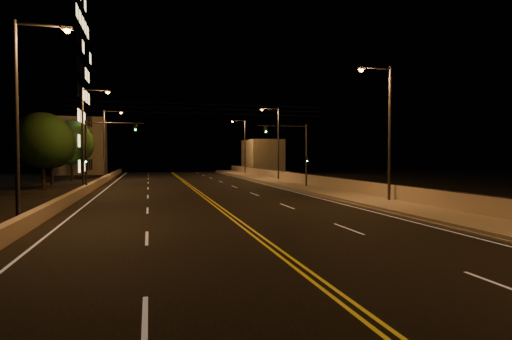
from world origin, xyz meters
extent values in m
plane|color=black|center=(0.00, 0.00, 0.00)|extent=(160.00, 160.00, 0.00)
cube|color=black|center=(0.00, 20.00, 0.01)|extent=(18.00, 120.00, 0.02)
cube|color=gray|center=(10.80, 20.00, 0.15)|extent=(3.60, 120.00, 0.30)
cube|color=gray|center=(8.93, 20.00, 0.07)|extent=(0.14, 120.00, 0.15)
cube|color=#A59789|center=(12.45, 20.00, 0.80)|extent=(0.30, 120.00, 1.00)
cube|color=#A59789|center=(-9.80, 20.00, 0.37)|extent=(0.45, 120.00, 0.75)
cube|color=gray|center=(16.50, 70.89, 3.15)|extent=(6.00, 10.00, 6.30)
cube|color=gray|center=(-16.00, 73.88, 4.99)|extent=(8.00, 8.00, 9.98)
cylinder|color=black|center=(12.45, 20.00, 1.33)|extent=(0.06, 120.00, 0.06)
cube|color=silver|center=(-8.60, 20.00, 0.02)|extent=(0.12, 116.00, 0.00)
cube|color=silver|center=(8.60, 20.00, 0.02)|extent=(0.12, 116.00, 0.00)
cube|color=gold|center=(-0.15, 20.00, 0.02)|extent=(0.12, 116.00, 0.00)
cube|color=gold|center=(0.15, 20.00, 0.02)|extent=(0.12, 116.00, 0.00)
cube|color=silver|center=(-4.50, 1.50, 0.02)|extent=(0.12, 3.00, 0.00)
cube|color=silver|center=(-4.50, 10.50, 0.02)|extent=(0.12, 3.00, 0.00)
cube|color=silver|center=(-4.50, 19.50, 0.02)|extent=(0.12, 3.00, 0.00)
cube|color=silver|center=(-4.50, 28.50, 0.02)|extent=(0.12, 3.00, 0.00)
cube|color=silver|center=(-4.50, 37.50, 0.02)|extent=(0.12, 3.00, 0.00)
cube|color=silver|center=(-4.50, 46.50, 0.02)|extent=(0.12, 3.00, 0.00)
cube|color=silver|center=(-4.50, 55.50, 0.02)|extent=(0.12, 3.00, 0.00)
cube|color=silver|center=(-4.50, 64.50, 0.02)|extent=(0.12, 3.00, 0.00)
cube|color=silver|center=(-4.50, 73.50, 0.02)|extent=(0.12, 3.00, 0.00)
cube|color=silver|center=(4.50, 1.50, 0.02)|extent=(0.12, 3.00, 0.00)
cube|color=silver|center=(4.50, 10.50, 0.02)|extent=(0.12, 3.00, 0.00)
cube|color=silver|center=(4.50, 19.50, 0.02)|extent=(0.12, 3.00, 0.00)
cube|color=silver|center=(4.50, 28.50, 0.02)|extent=(0.12, 3.00, 0.00)
cube|color=silver|center=(4.50, 37.50, 0.02)|extent=(0.12, 3.00, 0.00)
cube|color=silver|center=(4.50, 46.50, 0.02)|extent=(0.12, 3.00, 0.00)
cube|color=silver|center=(4.50, 55.50, 0.02)|extent=(0.12, 3.00, 0.00)
cube|color=silver|center=(4.50, 64.50, 0.02)|extent=(0.12, 3.00, 0.00)
cube|color=silver|center=(4.50, 73.50, 0.02)|extent=(0.12, 3.00, 0.00)
cylinder|color=#2D2D33|center=(11.80, 19.01, 4.75)|extent=(0.20, 0.20, 9.49)
cylinder|color=#2D2D33|center=(10.70, 19.01, 9.34)|extent=(2.20, 0.12, 0.12)
cube|color=#2D2D33|center=(9.60, 19.01, 9.27)|extent=(0.50, 0.25, 0.14)
sphere|color=#FF9E2D|center=(9.60, 19.01, 9.17)|extent=(0.28, 0.28, 0.28)
cylinder|color=#2D2D33|center=(11.80, 45.18, 4.75)|extent=(0.20, 0.20, 9.49)
cylinder|color=#2D2D33|center=(10.70, 45.18, 9.34)|extent=(2.20, 0.12, 0.12)
cube|color=#2D2D33|center=(9.60, 45.18, 9.27)|extent=(0.50, 0.25, 0.14)
sphere|color=#FF9E2D|center=(9.60, 45.18, 9.17)|extent=(0.28, 0.28, 0.28)
cylinder|color=#2D2D33|center=(11.80, 64.88, 4.75)|extent=(0.20, 0.20, 9.49)
cylinder|color=#2D2D33|center=(10.70, 64.88, 9.34)|extent=(2.20, 0.12, 0.12)
cube|color=#2D2D33|center=(9.60, 64.88, 9.27)|extent=(0.50, 0.25, 0.14)
sphere|color=#FF9E2D|center=(9.60, 64.88, 9.17)|extent=(0.28, 0.28, 0.28)
cylinder|color=#2D2D33|center=(-10.20, 14.00, 4.75)|extent=(0.20, 0.20, 9.49)
cylinder|color=#2D2D33|center=(-9.10, 14.00, 9.34)|extent=(2.20, 0.12, 0.12)
cube|color=#2D2D33|center=(-8.00, 14.00, 9.27)|extent=(0.50, 0.25, 0.14)
sphere|color=#FF9E2D|center=(-8.00, 14.00, 9.17)|extent=(0.28, 0.28, 0.28)
cylinder|color=#2D2D33|center=(-10.20, 34.08, 4.75)|extent=(0.20, 0.20, 9.49)
cylinder|color=#2D2D33|center=(-9.10, 34.08, 9.34)|extent=(2.20, 0.12, 0.12)
cube|color=#2D2D33|center=(-8.00, 34.08, 9.27)|extent=(0.50, 0.25, 0.14)
sphere|color=#FF9E2D|center=(-8.00, 34.08, 9.17)|extent=(0.28, 0.28, 0.28)
cylinder|color=#2D2D33|center=(-10.20, 53.55, 4.75)|extent=(0.20, 0.20, 9.49)
cylinder|color=#2D2D33|center=(-9.10, 53.55, 9.34)|extent=(2.20, 0.12, 0.12)
cube|color=#2D2D33|center=(-8.00, 53.55, 9.27)|extent=(0.50, 0.25, 0.14)
sphere|color=#FF9E2D|center=(-8.00, 53.55, 9.17)|extent=(0.28, 0.28, 0.28)
cylinder|color=#2D2D33|center=(11.00, 33.03, 3.25)|extent=(0.18, 0.18, 6.51)
cylinder|color=#2D2D33|center=(8.50, 33.03, 6.31)|extent=(5.00, 0.10, 0.10)
cube|color=black|center=(6.75, 33.03, 5.96)|extent=(0.28, 0.18, 0.80)
sphere|color=#19FF4C|center=(6.75, 32.92, 5.71)|extent=(0.14, 0.14, 0.14)
cube|color=black|center=(11.00, 32.88, 3.00)|extent=(0.22, 0.14, 0.55)
cylinder|color=#2D2D33|center=(-9.80, 33.03, 3.25)|extent=(0.18, 0.18, 6.51)
cylinder|color=#2D2D33|center=(-7.30, 33.03, 6.31)|extent=(5.00, 0.10, 0.10)
cube|color=black|center=(-5.55, 33.03, 5.96)|extent=(0.28, 0.18, 0.80)
sphere|color=#19FF4C|center=(-5.55, 32.92, 5.71)|extent=(0.14, 0.14, 0.14)
cube|color=black|center=(-9.80, 32.88, 3.00)|extent=(0.22, 0.14, 0.55)
cylinder|color=black|center=(0.00, 29.50, 7.00)|extent=(22.00, 0.03, 0.03)
cylinder|color=black|center=(0.00, 29.50, 7.40)|extent=(22.00, 0.03, 0.03)
cylinder|color=black|center=(0.00, 29.50, 7.80)|extent=(22.00, 0.03, 0.03)
cylinder|color=black|center=(-14.66, 39.14, 1.34)|extent=(0.36, 0.36, 2.69)
sphere|color=black|center=(-14.66, 39.14, 4.85)|extent=(5.67, 5.67, 5.67)
cylinder|color=black|center=(-15.21, 45.82, 1.28)|extent=(0.36, 0.36, 2.56)
sphere|color=black|center=(-15.21, 45.82, 4.63)|extent=(5.41, 5.41, 5.41)
cylinder|color=black|center=(-14.41, 53.95, 1.40)|extent=(0.36, 0.36, 2.81)
sphere|color=black|center=(-14.41, 53.95, 5.07)|extent=(5.93, 5.93, 5.93)
camera|label=1|loc=(-4.39, -7.46, 3.42)|focal=30.00mm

